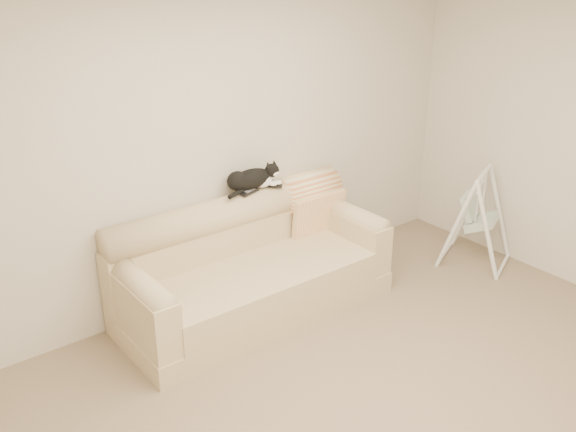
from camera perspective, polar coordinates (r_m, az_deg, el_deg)
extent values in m
plane|color=#75604A|center=(4.34, 9.08, -16.88)|extent=(5.00, 5.00, 0.00)
cube|color=beige|center=(5.10, -6.44, 6.32)|extent=(5.00, 0.04, 2.60)
cube|color=tan|center=(5.24, -2.84, -7.56)|extent=(2.20, 0.90, 0.18)
cube|color=tan|center=(5.06, -2.17, -6.03)|extent=(1.80, 0.68, 0.24)
cube|color=tan|center=(5.33, -5.02, -2.92)|extent=(2.20, 0.22, 0.50)
cylinder|color=tan|center=(5.19, -5.15, 0.32)|extent=(2.16, 0.28, 0.28)
cube|color=tan|center=(4.68, -12.98, -8.04)|extent=(0.20, 0.88, 0.42)
cylinder|color=tan|center=(4.58, -13.22, -5.79)|extent=(0.18, 0.84, 0.18)
cube|color=tan|center=(5.65, 5.33, -1.77)|extent=(0.20, 0.88, 0.42)
cylinder|color=tan|center=(5.57, 5.41, 0.19)|extent=(0.18, 0.84, 0.18)
cube|color=black|center=(5.19, -3.42, 2.16)|extent=(0.19, 0.10, 0.02)
cube|color=gray|center=(5.19, -3.42, 2.31)|extent=(0.11, 0.06, 0.01)
cube|color=black|center=(5.32, -1.43, 2.73)|extent=(0.15, 0.16, 0.02)
ellipsoid|color=black|center=(5.21, -3.27, 3.32)|extent=(0.38, 0.19, 0.16)
ellipsoid|color=black|center=(5.15, -4.52, 3.12)|extent=(0.18, 0.17, 0.16)
ellipsoid|color=white|center=(5.26, -2.18, 3.15)|extent=(0.15, 0.10, 0.11)
ellipsoid|color=black|center=(5.28, -1.43, 4.08)|extent=(0.12, 0.13, 0.11)
ellipsoid|color=white|center=(5.25, -1.09, 3.79)|extent=(0.06, 0.05, 0.05)
sphere|color=#BF7272|center=(5.23, -0.93, 3.73)|extent=(0.01, 0.01, 0.01)
cone|color=black|center=(5.25, -1.79, 4.60)|extent=(0.06, 0.06, 0.06)
cone|color=black|center=(5.28, -1.24, 4.74)|extent=(0.06, 0.06, 0.06)
sphere|color=#AC8619|center=(5.23, -1.33, 3.99)|extent=(0.02, 0.02, 0.02)
sphere|color=#AC8619|center=(5.25, -0.97, 4.09)|extent=(0.02, 0.02, 0.02)
ellipsoid|color=white|center=(5.28, -1.39, 2.92)|extent=(0.07, 0.09, 0.03)
ellipsoid|color=white|center=(5.31, -0.95, 3.04)|extent=(0.07, 0.09, 0.03)
cylinder|color=black|center=(5.09, -4.58, 2.03)|extent=(0.20, 0.11, 0.03)
cylinder|color=#DF8149|center=(5.63, 1.70, 2.27)|extent=(0.55, 0.33, 0.33)
cube|color=#DF8149|center=(5.58, 2.78, -0.15)|extent=(0.55, 0.09, 0.42)
cylinder|color=white|center=(5.86, 17.26, -1.33)|extent=(0.16, 0.30, 0.89)
cylinder|color=white|center=(5.91, 14.70, -0.82)|extent=(0.16, 0.30, 0.89)
cylinder|color=white|center=(6.32, 18.26, 0.36)|extent=(0.16, 0.30, 0.89)
cylinder|color=white|center=(6.37, 15.88, 0.82)|extent=(0.16, 0.30, 0.89)
cylinder|color=white|center=(5.96, 17.02, 3.65)|extent=(0.48, 0.24, 0.04)
cylinder|color=white|center=(6.25, 18.53, -4.21)|extent=(0.48, 0.23, 0.03)
cylinder|color=white|center=(6.34, 13.73, -3.21)|extent=(0.48, 0.23, 0.03)
cube|color=white|center=(6.12, 16.78, -0.51)|extent=(0.37, 0.36, 0.17)
cube|color=white|center=(6.09, 15.86, 0.87)|extent=(0.32, 0.24, 0.23)
cylinder|color=white|center=(5.91, 16.51, 1.39)|extent=(0.02, 0.02, 0.42)
cylinder|color=white|center=(6.15, 17.05, 2.16)|extent=(0.02, 0.02, 0.42)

